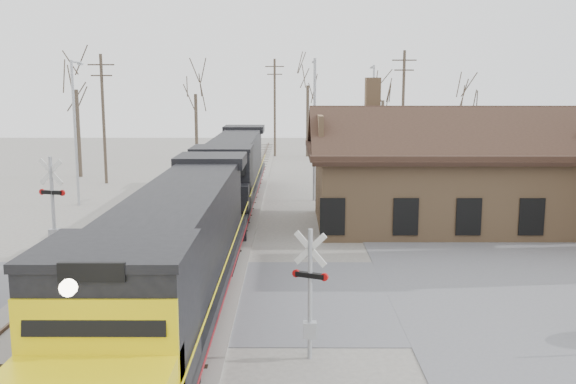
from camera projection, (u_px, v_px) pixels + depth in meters
name	position (u px, v px, depth m)	size (l,w,h in m)	color
ground	(193.00, 297.00, 22.95)	(140.00, 140.00, 0.00)	#A09B91
road	(193.00, 297.00, 22.95)	(60.00, 9.00, 0.03)	slate
track_main	(231.00, 213.00, 37.74)	(3.40, 90.00, 0.24)	#A09B91
track_siding	(155.00, 213.00, 37.75)	(3.40, 90.00, 0.24)	#A09B91
depot	(449.00, 181.00, 34.35)	(15.20, 9.31, 7.90)	#9B7550
locomotive_lead	(176.00, 256.00, 19.57)	(2.99, 20.05, 4.45)	black
locomotive_trailing	(234.00, 170.00, 39.62)	(2.99, 20.05, 4.21)	black
crossbuck_near	(310.00, 298.00, 17.54)	(0.99, 0.50, 3.68)	#A5A8AD
crossbuck_far	(53.00, 211.00, 27.90)	(1.25, 0.41, 4.47)	#A5A8AD
streetlight_a	(76.00, 125.00, 39.77)	(0.25, 2.04, 9.00)	#A5A8AD
streetlight_b	(314.00, 122.00, 41.45)	(0.25, 2.04, 9.18)	#A5A8AD
streetlight_c	(373.00, 113.00, 54.46)	(0.25, 2.04, 9.16)	#A5A8AD
utility_pole_a	(103.00, 117.00, 48.70)	(2.00, 0.24, 9.80)	#382D23
utility_pole_b	(275.00, 106.00, 67.54)	(2.00, 0.24, 10.20)	#382D23
utility_pole_c	(403.00, 111.00, 53.17)	(2.00, 0.24, 10.30)	#382D23
tree_a	(75.00, 75.00, 51.67)	(4.76, 4.76, 11.66)	#382D23
tree_b	(195.00, 82.00, 61.30)	(4.43, 4.43, 10.86)	#382D23
tree_c	(308.00, 73.00, 66.65)	(4.97, 4.97, 12.18)	#382D23
tree_d	(383.00, 91.00, 64.95)	(3.97, 3.97, 9.73)	#382D23
tree_e	(468.00, 97.00, 59.58)	(3.67, 3.67, 8.99)	#382D23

